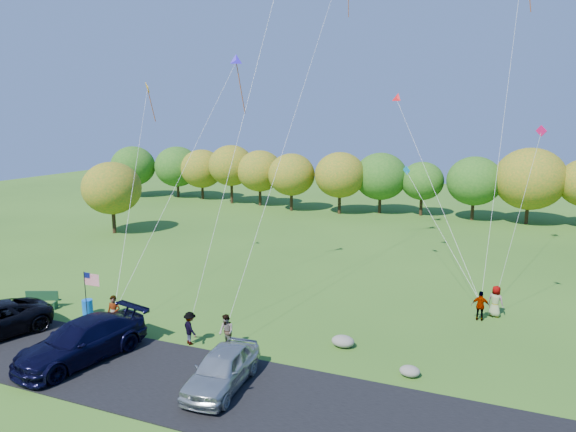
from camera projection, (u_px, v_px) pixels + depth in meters
name	position (u px, v px, depth m)	size (l,w,h in m)	color
ground	(222.00, 343.00, 25.50)	(140.00, 140.00, 0.00)	#34611B
asphalt_lane	(176.00, 380.00, 21.85)	(44.00, 6.00, 0.06)	black
treeline	(349.00, 175.00, 58.69)	(75.42, 28.02, 8.44)	#392714
minivan_navy	(82.00, 341.00, 23.49)	(2.54, 6.25, 1.81)	black
minivan_silver	(222.00, 369.00, 21.11)	(1.90, 4.73, 1.61)	#A4ABAE
flyer_a	(114.00, 314.00, 26.78)	(0.71, 0.46, 1.94)	#4C4C59
flyer_b	(226.00, 332.00, 24.81)	(0.82, 0.64, 1.69)	#4C4C59
flyer_c	(190.00, 328.00, 25.27)	(1.07, 0.62, 1.66)	#4C4C59
flyer_d	(481.00, 306.00, 28.24)	(0.98, 0.41, 1.68)	#4C4C59
flyer_e	(496.00, 301.00, 28.81)	(0.87, 0.57, 1.78)	#4C4C59
park_bench	(43.00, 298.00, 30.21)	(1.85, 1.01, 1.05)	#173F22
trash_barrel	(88.00, 307.00, 29.16)	(0.58, 0.58, 0.87)	blue
flag_assembly	(89.00, 284.00, 27.85)	(1.04, 0.67, 2.81)	black
boulder_near	(343.00, 341.00, 25.06)	(1.13, 0.89, 0.57)	gray
boulder_far	(410.00, 371.00, 22.20)	(0.89, 0.74, 0.46)	gray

